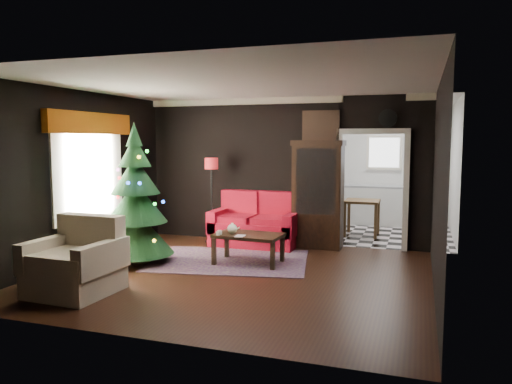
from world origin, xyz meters
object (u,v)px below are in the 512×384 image
(christmas_tree, at_px, (136,199))
(kitchen_table, at_px, (362,218))
(floor_lamp, at_px, (212,200))
(armchair, at_px, (74,259))
(coffee_table, at_px, (249,248))
(wall_clock, at_px, (388,118))
(teapot, at_px, (232,229))
(loveseat, at_px, (255,219))
(curio_cabinet, at_px, (318,197))

(christmas_tree, distance_m, kitchen_table, 4.80)
(floor_lamp, bearing_deg, christmas_tree, -104.99)
(armchair, relative_size, coffee_table, 0.98)
(kitchen_table, bearing_deg, armchair, -120.82)
(armchair, distance_m, wall_clock, 5.69)
(floor_lamp, distance_m, coffee_table, 1.96)
(christmas_tree, height_order, teapot, christmas_tree)
(christmas_tree, distance_m, teapot, 1.63)
(loveseat, bearing_deg, wall_clock, 9.66)
(armchair, relative_size, wall_clock, 3.26)
(kitchen_table, bearing_deg, wall_clock, -66.25)
(christmas_tree, xyz_separation_m, teapot, (1.51, 0.42, -0.47))
(loveseat, bearing_deg, christmas_tree, -127.44)
(coffee_table, relative_size, wall_clock, 3.32)
(curio_cabinet, bearing_deg, wall_clock, 8.53)
(loveseat, bearing_deg, curio_cabinet, 10.83)
(floor_lamp, bearing_deg, wall_clock, 6.33)
(floor_lamp, bearing_deg, kitchen_table, 30.73)
(floor_lamp, height_order, kitchen_table, floor_lamp)
(loveseat, distance_m, coffee_table, 1.42)
(armchair, bearing_deg, curio_cabinet, 59.53)
(kitchen_table, bearing_deg, floor_lamp, -149.27)
(teapot, bearing_deg, kitchen_table, 61.02)
(teapot, xyz_separation_m, kitchen_table, (1.71, 3.08, -0.20))
(wall_clock, bearing_deg, loveseat, -170.34)
(curio_cabinet, distance_m, kitchen_table, 1.67)
(christmas_tree, bearing_deg, kitchen_table, 47.42)
(armchair, xyz_separation_m, kitchen_table, (3.09, 5.18, -0.08))
(loveseat, relative_size, curio_cabinet, 0.89)
(floor_lamp, relative_size, teapot, 9.05)
(wall_clock, xyz_separation_m, kitchen_table, (-0.55, 1.25, -2.00))
(armchair, bearing_deg, floor_lamp, 86.51)
(curio_cabinet, bearing_deg, coffee_table, -117.22)
(wall_clock, bearing_deg, teapot, -140.92)
(armchair, height_order, teapot, armchair)
(curio_cabinet, bearing_deg, loveseat, -169.17)
(floor_lamp, distance_m, kitchen_table, 3.19)
(armchair, bearing_deg, loveseat, 72.51)
(curio_cabinet, bearing_deg, kitchen_table, 65.56)
(floor_lamp, bearing_deg, armchair, -96.08)
(loveseat, height_order, curio_cabinet, curio_cabinet)
(floor_lamp, xyz_separation_m, kitchen_table, (2.71, 1.61, -0.45))
(christmas_tree, xyz_separation_m, kitchen_table, (3.22, 3.50, -0.68))
(loveseat, bearing_deg, floor_lamp, 177.57)
(armchair, xyz_separation_m, teapot, (1.38, 2.10, 0.12))
(coffee_table, xyz_separation_m, wall_clock, (2.01, 1.75, 2.13))
(loveseat, bearing_deg, teapot, -86.33)
(loveseat, xyz_separation_m, wall_clock, (2.35, 0.40, 1.88))
(loveseat, height_order, armchair, loveseat)
(christmas_tree, bearing_deg, coffee_table, 15.75)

